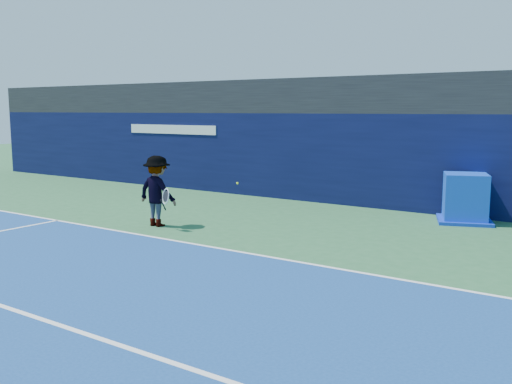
# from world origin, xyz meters

# --- Properties ---
(ground) EXTENTS (80.00, 80.00, 0.00)m
(ground) POSITION_xyz_m (0.00, 0.00, 0.00)
(ground) COLOR #2B6037
(ground) RESTS_ON ground
(baseline) EXTENTS (24.00, 0.10, 0.01)m
(baseline) POSITION_xyz_m (0.00, 3.00, 0.01)
(baseline) COLOR white
(baseline) RESTS_ON ground
(stadium_band) EXTENTS (36.00, 3.00, 1.20)m
(stadium_band) POSITION_xyz_m (0.00, 11.50, 3.60)
(stadium_band) COLOR black
(stadium_band) RESTS_ON back_wall_assembly
(back_wall_assembly) EXTENTS (36.00, 1.03, 3.00)m
(back_wall_assembly) POSITION_xyz_m (-0.00, 10.50, 1.50)
(back_wall_assembly) COLOR black
(back_wall_assembly) RESTS_ON ground
(equipment_cart) EXTENTS (1.83, 1.83, 1.37)m
(equipment_cart) POSITION_xyz_m (4.60, 9.35, 0.62)
(equipment_cart) COLOR #0E3AC4
(equipment_cart) RESTS_ON ground
(tennis_player) EXTENTS (1.39, 0.76, 1.91)m
(tennis_player) POSITION_xyz_m (-2.14, 4.10, 0.96)
(tennis_player) COLOR white
(tennis_player) RESTS_ON ground
(tennis_ball) EXTENTS (0.06, 0.06, 0.06)m
(tennis_ball) POSITION_xyz_m (-0.16, 5.05, 1.21)
(tennis_ball) COLOR #B2D017
(tennis_ball) RESTS_ON ground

